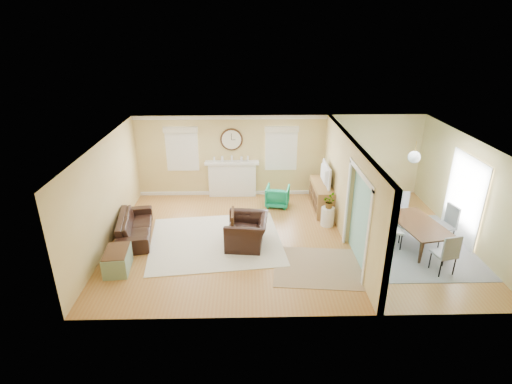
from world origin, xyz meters
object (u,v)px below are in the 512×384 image
(green_chair, at_px, (278,196))
(dining_table, at_px, (418,234))
(eames_chair, at_px, (247,231))
(sofa, at_px, (135,226))
(credenza, at_px, (322,197))

(green_chair, xyz_separation_m, dining_table, (3.35, -2.44, -0.01))
(eames_chair, xyz_separation_m, dining_table, (4.29, -0.11, -0.07))
(dining_table, bearing_deg, green_chair, 43.32)
(eames_chair, height_order, green_chair, eames_chair)
(sofa, xyz_separation_m, credenza, (5.16, 1.57, 0.11))
(green_chair, distance_m, dining_table, 4.15)
(credenza, bearing_deg, green_chair, 168.81)
(eames_chair, xyz_separation_m, credenza, (2.24, 2.07, 0.03))
(sofa, height_order, eames_chair, eames_chair)
(eames_chair, bearing_deg, sofa, -93.55)
(sofa, height_order, green_chair, green_chair)
(green_chair, distance_m, credenza, 1.33)
(sofa, xyz_separation_m, green_chair, (3.86, 1.83, 0.02))
(sofa, height_order, credenza, credenza)
(sofa, height_order, dining_table, dining_table)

